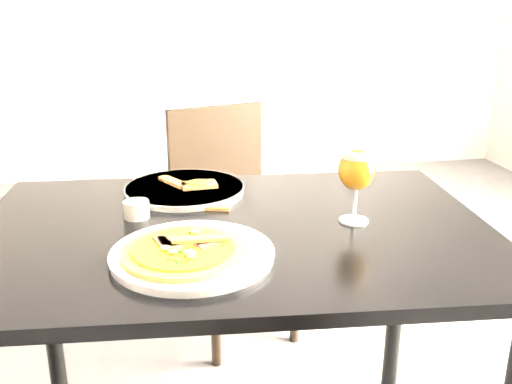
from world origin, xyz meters
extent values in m
cube|color=black|center=(0.00, 0.10, 0.73)|extent=(1.26, 0.90, 0.03)
cylinder|color=black|center=(-0.51, 0.49, 0.36)|extent=(0.05, 0.05, 0.72)
cylinder|color=black|center=(0.57, 0.40, 0.36)|extent=(0.05, 0.05, 0.72)
cube|color=black|center=(0.12, 0.84, 0.43)|extent=(0.50, 0.50, 0.04)
cylinder|color=black|center=(0.01, 0.63, 0.21)|extent=(0.03, 0.03, 0.41)
cylinder|color=black|center=(0.32, 0.73, 0.21)|extent=(0.03, 0.03, 0.41)
cylinder|color=black|center=(-0.09, 0.94, 0.21)|extent=(0.03, 0.03, 0.41)
cylinder|color=black|center=(0.22, 1.04, 0.21)|extent=(0.03, 0.03, 0.41)
cube|color=black|center=(0.06, 1.01, 0.67)|extent=(0.37, 0.14, 0.40)
cylinder|color=white|center=(-0.10, -0.05, 0.76)|extent=(0.37, 0.37, 0.02)
cylinder|color=#965E24|center=(-0.12, -0.06, 0.77)|extent=(0.25, 0.25, 0.01)
cylinder|color=#C66710|center=(-0.12, -0.06, 0.78)|extent=(0.21, 0.21, 0.01)
cube|color=#522F23|center=(-0.10, -0.06, 0.79)|extent=(0.05, 0.03, 0.00)
cube|color=#522F23|center=(-0.11, -0.02, 0.79)|extent=(0.04, 0.06, 0.00)
cube|color=#522F23|center=(-0.17, -0.03, 0.79)|extent=(0.06, 0.05, 0.00)
cube|color=#522F23|center=(-0.14, -0.08, 0.79)|extent=(0.06, 0.05, 0.00)
cube|color=#522F23|center=(-0.11, -0.11, 0.79)|extent=(0.04, 0.06, 0.00)
ellipsoid|color=#F3F34F|center=(-0.11, -0.06, 0.79)|extent=(0.02, 0.02, 0.01)
ellipsoid|color=#F3F34F|center=(-0.13, 0.00, 0.79)|extent=(0.02, 0.02, 0.01)
ellipsoid|color=#F3F34F|center=(-0.14, -0.06, 0.79)|extent=(0.02, 0.02, 0.01)
ellipsoid|color=#F3F34F|center=(-0.15, -0.12, 0.79)|extent=(0.02, 0.02, 0.01)
ellipsoid|color=#F3F34F|center=(-0.11, -0.08, 0.79)|extent=(0.02, 0.02, 0.01)
cube|color=#144A0D|center=(-0.12, -0.05, 0.78)|extent=(0.01, 0.02, 0.00)
cube|color=#144A0D|center=(-0.13, -0.02, 0.78)|extent=(0.00, 0.02, 0.00)
cube|color=#144A0D|center=(-0.16, -0.01, 0.78)|extent=(0.01, 0.02, 0.00)
cube|color=#144A0D|center=(-0.15, -0.05, 0.78)|extent=(0.02, 0.01, 0.00)
cube|color=#144A0D|center=(-0.18, -0.06, 0.78)|extent=(0.02, 0.00, 0.00)
cube|color=#144A0D|center=(-0.13, -0.07, 0.78)|extent=(0.02, 0.01, 0.00)
cube|color=#144A0D|center=(-0.15, -0.10, 0.78)|extent=(0.01, 0.01, 0.00)
cube|color=#144A0D|center=(-0.13, -0.13, 0.78)|extent=(0.01, 0.02, 0.00)
cube|color=#144A0D|center=(-0.11, -0.09, 0.78)|extent=(0.01, 0.02, 0.00)
cube|color=#144A0D|center=(-0.08, -0.10, 0.78)|extent=(0.01, 0.01, 0.00)
cube|color=#144A0D|center=(-0.11, -0.07, 0.78)|extent=(0.02, 0.01, 0.00)
cube|color=#144A0D|center=(-0.08, -0.06, 0.78)|extent=(0.02, 0.01, 0.00)
cube|color=#144A0D|center=(-0.07, -0.02, 0.78)|extent=(0.01, 0.01, 0.00)
cube|color=#965E24|center=(-0.08, -0.06, 0.79)|extent=(0.12, 0.03, 0.01)
cylinder|color=white|center=(-0.09, 0.38, 0.76)|extent=(0.39, 0.39, 0.02)
cube|color=#965E24|center=(-0.12, 0.40, 0.77)|extent=(0.08, 0.11, 0.01)
cube|color=#965E24|center=(-0.05, 0.36, 0.77)|extent=(0.10, 0.07, 0.01)
cylinder|color=#C66710|center=(-0.05, 0.36, 0.78)|extent=(0.05, 0.05, 0.00)
cube|color=#965E24|center=(-0.04, 0.23, 0.75)|extent=(0.11, 0.05, 0.01)
cylinder|color=beige|center=(-0.22, 0.20, 0.77)|extent=(0.06, 0.06, 0.04)
cylinder|color=gold|center=(-0.22, 0.20, 0.79)|extent=(0.05, 0.05, 0.01)
cylinder|color=silver|center=(0.29, 0.09, 0.75)|extent=(0.07, 0.07, 0.01)
cylinder|color=silver|center=(0.29, 0.09, 0.79)|extent=(0.01, 0.01, 0.08)
ellipsoid|color=#90540D|center=(0.29, 0.09, 0.88)|extent=(0.08, 0.08, 0.10)
cylinder|color=silver|center=(0.29, 0.09, 0.91)|extent=(0.07, 0.07, 0.02)
camera|label=1|loc=(-0.17, -1.11, 1.25)|focal=40.00mm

